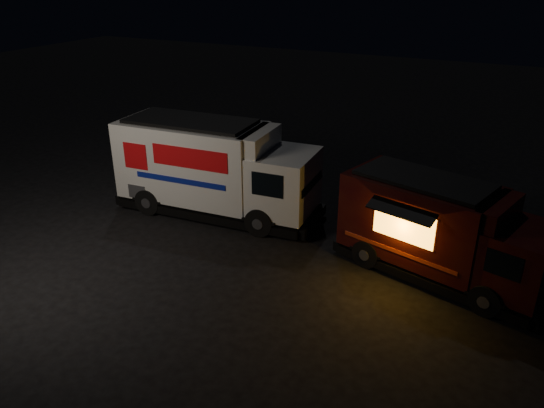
% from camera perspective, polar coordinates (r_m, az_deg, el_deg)
% --- Properties ---
extents(ground, '(80.00, 80.00, 0.00)m').
position_cam_1_polar(ground, '(16.33, -9.10, -5.33)').
color(ground, black).
rests_on(ground, ground).
extents(white_truck, '(7.34, 2.95, 3.26)m').
position_cam_1_polar(white_truck, '(18.26, -5.90, 3.80)').
color(white_truck, silver).
rests_on(white_truck, ground).
extents(red_truck, '(6.29, 3.67, 2.76)m').
position_cam_1_polar(red_truck, '(15.17, 18.08, -2.83)').
color(red_truck, '#37100A').
rests_on(red_truck, ground).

